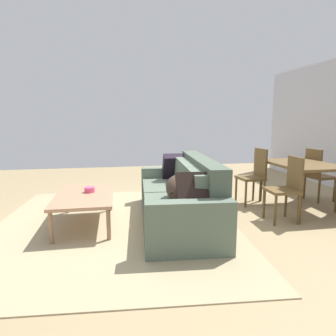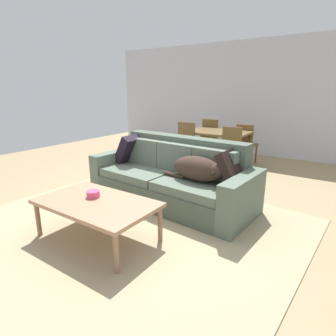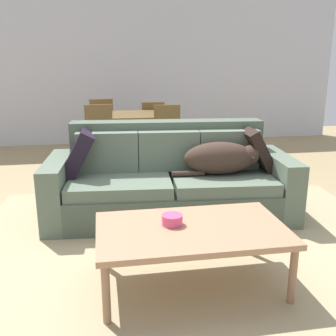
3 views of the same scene
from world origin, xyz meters
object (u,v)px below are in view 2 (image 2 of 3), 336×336
(throw_pillow_by_left_arm, at_px, (130,149))
(throw_pillow_by_right_arm, at_px, (233,168))
(dog_on_left_cushion, at_px, (199,169))
(couch, at_px, (173,179))
(dining_chair_far_right, at_px, (246,142))
(coffee_table, at_px, (97,205))
(dining_chair_near_right, at_px, (229,151))
(dining_chair_near_left, at_px, (184,145))
(dining_table, at_px, (218,135))
(dining_chair_far_left, at_px, (211,138))
(bowl_on_coffee_table, at_px, (93,194))

(throw_pillow_by_left_arm, bearing_deg, throw_pillow_by_right_arm, -4.48)
(dog_on_left_cushion, height_order, throw_pillow_by_right_arm, throw_pillow_by_right_arm)
(couch, relative_size, dining_chair_far_right, 2.79)
(coffee_table, xyz_separation_m, dining_chair_far_right, (0.26, 3.91, 0.09))
(couch, relative_size, dining_chair_near_right, 2.63)
(throw_pillow_by_left_arm, relative_size, dining_chair_near_left, 0.48)
(couch, height_order, dining_chair_near_left, dining_chair_near_left)
(throw_pillow_by_left_arm, distance_m, dining_chair_near_left, 1.34)
(throw_pillow_by_left_arm, relative_size, dining_table, 0.38)
(throw_pillow_by_right_arm, height_order, dining_table, throw_pillow_by_right_arm)
(throw_pillow_by_left_arm, bearing_deg, dining_chair_near_right, 50.56)
(dog_on_left_cushion, distance_m, dining_chair_far_right, 2.75)
(couch, relative_size, throw_pillow_by_left_arm, 5.28)
(couch, bearing_deg, dining_chair_far_left, 108.34)
(dining_table, bearing_deg, throw_pillow_by_right_arm, -61.38)
(dining_table, xyz_separation_m, dining_chair_near_right, (0.46, -0.53, -0.17))
(bowl_on_coffee_table, bearing_deg, coffee_table, -28.12)
(bowl_on_coffee_table, bearing_deg, throw_pillow_by_right_arm, 48.60)
(coffee_table, distance_m, dining_chair_far_right, 3.92)
(bowl_on_coffee_table, xyz_separation_m, dining_chair_near_right, (0.45, 2.74, 0.04))
(bowl_on_coffee_table, xyz_separation_m, dining_chair_near_left, (-0.46, 2.70, 0.05))
(dining_chair_near_left, relative_size, dining_chair_far_left, 1.02)
(throw_pillow_by_right_arm, distance_m, dining_chair_near_right, 1.64)
(bowl_on_coffee_table, bearing_deg, dining_table, 90.21)
(throw_pillow_by_left_arm, relative_size, dining_chair_far_left, 0.49)
(coffee_table, bearing_deg, dining_chair_far_right, 86.13)
(throw_pillow_by_right_arm, xyz_separation_m, dining_chair_far_right, (-0.71, 2.60, -0.16))
(dog_on_left_cushion, xyz_separation_m, bowl_on_coffee_table, (-0.70, -1.12, -0.13))
(couch, height_order, dog_on_left_cushion, couch)
(couch, relative_size, bowl_on_coffee_table, 17.06)
(dining_chair_far_right, bearing_deg, dining_chair_near_left, 54.65)
(couch, bearing_deg, dining_chair_near_left, 119.53)
(couch, xyz_separation_m, throw_pillow_by_right_arm, (0.89, -0.02, 0.30))
(coffee_table, xyz_separation_m, bowl_on_coffee_table, (-0.12, 0.06, 0.08))
(dining_table, relative_size, dining_chair_near_left, 1.28)
(dog_on_left_cushion, distance_m, bowl_on_coffee_table, 1.32)
(bowl_on_coffee_table, bearing_deg, dining_chair_near_right, 80.75)
(bowl_on_coffee_table, xyz_separation_m, dining_chair_far_left, (-0.44, 3.88, 0.03))
(throw_pillow_by_right_arm, distance_m, dining_chair_far_left, 3.05)
(dining_chair_far_right, bearing_deg, throw_pillow_by_left_arm, 67.91)
(dining_chair_near_left, xyz_separation_m, dining_chair_far_left, (0.03, 1.18, -0.02))
(dining_chair_near_right, bearing_deg, dining_chair_far_left, 130.64)
(couch, height_order, dining_table, couch)
(throw_pillow_by_left_arm, distance_m, coffee_table, 1.67)
(couch, height_order, dining_chair_far_right, couch)
(dog_on_left_cushion, bearing_deg, bowl_on_coffee_table, -117.43)
(dining_table, bearing_deg, throw_pillow_by_left_arm, -109.21)
(dining_table, relative_size, dining_chair_far_left, 1.31)
(throw_pillow_by_right_arm, relative_size, dining_chair_far_right, 0.52)
(couch, xyz_separation_m, throw_pillow_by_left_arm, (-0.88, 0.12, 0.31))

